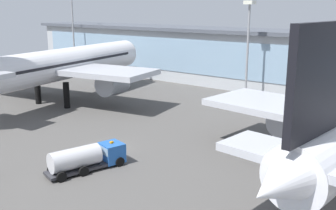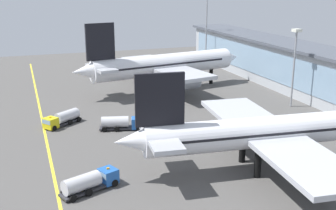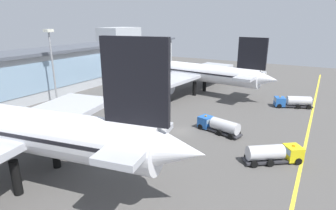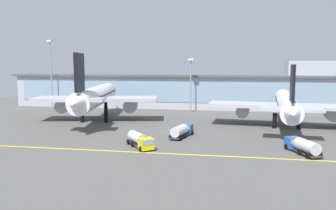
{
  "view_description": "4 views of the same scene",
  "coord_description": "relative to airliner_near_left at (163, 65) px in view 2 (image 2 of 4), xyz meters",
  "views": [
    {
      "loc": [
        36.24,
        -33.83,
        17.9
      ],
      "look_at": [
        1.79,
        9.9,
        4.11
      ],
      "focal_mm": 42.6,
      "sensor_mm": 36.0,
      "label": 1
    },
    {
      "loc": [
        85.11,
        -25.23,
        29.78
      ],
      "look_at": [
        4.07,
        3.24,
        4.62
      ],
      "focal_mm": 45.35,
      "sensor_mm": 36.0,
      "label": 2
    },
    {
      "loc": [
        -45.06,
        -22.82,
        21.3
      ],
      "look_at": [
        0.42,
        3.18,
        4.88
      ],
      "focal_mm": 29.36,
      "sensor_mm": 36.0,
      "label": 3
    },
    {
      "loc": [
        14.08,
        -84.61,
        16.87
      ],
      "look_at": [
        -2.03,
        4.5,
        6.15
      ],
      "focal_mm": 36.63,
      "sensor_mm": 36.0,
      "label": 4
    }
  ],
  "objects": [
    {
      "name": "airliner_near_left",
      "position": [
        0.0,
        0.0,
        0.0
      ],
      "size": [
        37.91,
        52.2,
        19.67
      ],
      "rotation": [
        0.0,
        0.0,
        1.75
      ],
      "color": "black",
      "rests_on": "ground"
    },
    {
      "name": "taxiway_centreline_stripe",
      "position": [
        25.53,
        -34.3,
        -7.2
      ],
      "size": [
        159.19,
        0.5,
        0.01
      ],
      "primitive_type": "cube",
      "color": "yellow",
      "rests_on": "ground"
    },
    {
      "name": "apron_light_mast_centre",
      "position": [
        -28.55,
        25.86,
        9.66
      ],
      "size": [
        1.8,
        1.8,
        26.18
      ],
      "color": "gray",
      "rests_on": "ground"
    },
    {
      "name": "baggage_tug_near",
      "position": [
        21.86,
        -30.51,
        -5.7
      ],
      "size": [
        7.38,
        8.69,
        2.9
      ],
      "rotation": [
        0.0,
        0.0,
        5.36
      ],
      "color": "black",
      "rests_on": "ground"
    },
    {
      "name": "terminal_building",
      "position": [
        27.26,
        35.28,
        -0.29
      ],
      "size": [
        145.14,
        14.0,
        18.18
      ],
      "color": "#ADB2B7",
      "rests_on": "ground"
    },
    {
      "name": "airliner_near_right",
      "position": [
        54.86,
        -0.71,
        -1.04
      ],
      "size": [
        42.55,
        50.25,
        16.91
      ],
      "rotation": [
        0.0,
        0.0,
        1.47
      ],
      "color": "black",
      "rests_on": "ground"
    },
    {
      "name": "service_truck_far",
      "position": [
        53.38,
        -29.38,
        -5.7
      ],
      "size": [
        5.77,
        9.29,
        2.9
      ],
      "rotation": [
        0.0,
        0.0,
        1.96
      ],
      "color": "black",
      "rests_on": "ground"
    },
    {
      "name": "fuel_tanker_truck",
      "position": [
        28.82,
        -18.7,
        -5.7
      ],
      "size": [
        4.86,
        9.36,
        2.9
      ],
      "rotation": [
        0.0,
        0.0,
        1.32
      ],
      "color": "black",
      "rests_on": "ground"
    },
    {
      "name": "ground_plane",
      "position": [
        25.53,
        -12.3,
        -7.21
      ],
      "size": [
        198.99,
        198.99,
        0.0
      ],
      "primitive_type": "plane",
      "color": "#514F4C"
    },
    {
      "name": "apron_light_mast_west",
      "position": [
        25.91,
        24.38,
        5.65
      ],
      "size": [
        1.8,
        1.8,
        19.0
      ],
      "color": "gray",
      "rests_on": "ground"
    }
  ]
}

